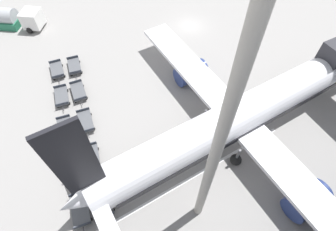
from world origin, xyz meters
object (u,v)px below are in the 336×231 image
object	(u,v)px
baggage_dolly_row_near_col_c	(65,129)
baggage_dolly_row_mid_a_col_a	(74,66)
fuel_tanker_secondary	(5,18)
baggage_dolly_row_mid_a_col_c	(86,122)
baggage_dolly_row_near_col_e	(80,210)
apron_light_mast	(233,98)
baggage_dolly_row_near_col_d	(71,165)
baggage_dolly_row_near_col_b	(62,96)
baggage_dolly_row_mid_a_col_b	(78,92)
baggage_dolly_row_near_col_a	(57,70)
airplane	(246,113)
baggage_dolly_row_mid_a_col_e	(103,201)
baggage_dolly_row_mid_a_col_d	(92,158)

from	to	relation	value
baggage_dolly_row_near_col_c	baggage_dolly_row_mid_a_col_a	world-z (taller)	same
fuel_tanker_secondary	baggage_dolly_row_mid_a_col_c	xyz separation A→B (m)	(22.79, 3.02, -0.80)
baggage_dolly_row_near_col_e	apron_light_mast	bearing A→B (deg)	58.39
baggage_dolly_row_near_col_d	baggage_dolly_row_near_col_e	xyz separation A→B (m)	(4.46, -0.73, 0.00)
baggage_dolly_row_near_col_e	baggage_dolly_row_mid_a_col_a	bearing A→B (deg)	161.33
baggage_dolly_row_near_col_b	baggage_dolly_row_mid_a_col_c	distance (m)	4.90
baggage_dolly_row_near_col_b	baggage_dolly_row_mid_a_col_a	xyz separation A→B (m)	(-4.00, 3.01, 0.00)
baggage_dolly_row_mid_a_col_b	apron_light_mast	distance (m)	23.93
baggage_dolly_row_near_col_d	fuel_tanker_secondary	bearing A→B (deg)	179.78
baggage_dolly_row_near_col_a	baggage_dolly_row_near_col_d	xyz separation A→B (m)	(13.36, -3.03, 0.00)
airplane	baggage_dolly_row_mid_a_col_e	distance (m)	15.58
baggage_dolly_row_near_col_a	baggage_dolly_row_near_col_c	distance (m)	9.27
fuel_tanker_secondary	baggage_dolly_row_mid_a_col_e	distance (m)	31.66
baggage_dolly_row_near_col_c	baggage_dolly_row_near_col_d	distance (m)	4.43
baggage_dolly_row_mid_a_col_c	baggage_dolly_row_mid_a_col_d	bearing A→B (deg)	-14.15
baggage_dolly_row_mid_a_col_a	apron_light_mast	world-z (taller)	apron_light_mast
baggage_dolly_row_near_col_e	baggage_dolly_row_mid_a_col_c	bearing A→B (deg)	155.69
fuel_tanker_secondary	baggage_dolly_row_mid_a_col_c	bearing A→B (deg)	7.55
baggage_dolly_row_mid_a_col_a	baggage_dolly_row_mid_a_col_b	distance (m)	4.46
airplane	baggage_dolly_row_mid_a_col_c	distance (m)	16.65
baggage_dolly_row_near_col_c	baggage_dolly_row_mid_a_col_a	distance (m)	9.50
airplane	baggage_dolly_row_mid_a_col_c	xyz separation A→B (m)	(-9.47, -13.43, -2.68)
baggage_dolly_row_near_col_c	apron_light_mast	world-z (taller)	apron_light_mast
airplane	baggage_dolly_row_near_col_a	xyz separation A→B (m)	(-18.76, -13.52, -2.68)
baggage_dolly_row_near_col_b	baggage_dolly_row_near_col_e	distance (m)	13.63
baggage_dolly_row_mid_a_col_d	baggage_dolly_row_mid_a_col_e	distance (m)	4.50
baggage_dolly_row_near_col_d	baggage_dolly_row_mid_a_col_e	world-z (taller)	same
baggage_dolly_row_near_col_c	baggage_dolly_row_mid_a_col_c	xyz separation A→B (m)	(0.26, 2.17, 0.00)
baggage_dolly_row_near_col_c	baggage_dolly_row_mid_a_col_b	distance (m)	5.21
baggage_dolly_row_near_col_e	baggage_dolly_row_mid_a_col_c	distance (m)	9.36
baggage_dolly_row_mid_a_col_a	apron_light_mast	xyz separation A→B (m)	(22.67, 2.83, 14.85)
apron_light_mast	baggage_dolly_row_near_col_d	bearing A→B (deg)	-140.96
fuel_tanker_secondary	baggage_dolly_row_near_col_c	xyz separation A→B (m)	(22.53, 0.86, -0.80)
baggage_dolly_row_mid_a_col_d	baggage_dolly_row_mid_a_col_e	size ratio (longest dim) A/B	1.00
baggage_dolly_row_mid_a_col_a	baggage_dolly_row_mid_a_col_d	size ratio (longest dim) A/B	1.00
baggage_dolly_row_mid_a_col_b	baggage_dolly_row_near_col_a	bearing A→B (deg)	-168.42
baggage_dolly_row_near_col_a	baggage_dolly_row_near_col_e	bearing A→B (deg)	-11.92
airplane	baggage_dolly_row_near_col_e	bearing A→B (deg)	-93.11
airplane	baggage_dolly_row_mid_a_col_a	bearing A→B (deg)	-147.96
baggage_dolly_row_near_col_c	baggage_dolly_row_near_col_d	bearing A→B (deg)	-12.47
baggage_dolly_row_near_col_d	baggage_dolly_row_mid_a_col_d	world-z (taller)	same
baggage_dolly_row_near_col_b	baggage_dolly_row_mid_a_col_b	distance (m)	1.94
baggage_dolly_row_near_col_b	baggage_dolly_row_near_col_a	bearing A→B (deg)	168.43
baggage_dolly_row_near_col_b	baggage_dolly_row_mid_a_col_b	size ratio (longest dim) A/B	1.00
baggage_dolly_row_mid_a_col_e	apron_light_mast	xyz separation A→B (m)	(5.04, 6.73, 14.85)
baggage_dolly_row_mid_a_col_b	baggage_dolly_row_mid_a_col_c	bearing A→B (deg)	-11.36
fuel_tanker_secondary	baggage_dolly_row_near_col_d	distance (m)	26.87
baggage_dolly_row_mid_a_col_a	apron_light_mast	bearing A→B (deg)	7.12
baggage_dolly_row_near_col_b	baggage_dolly_row_near_col_c	distance (m)	4.69
baggage_dolly_row_mid_a_col_b	baggage_dolly_row_mid_a_col_e	xyz separation A→B (m)	(13.31, -2.80, 0.00)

